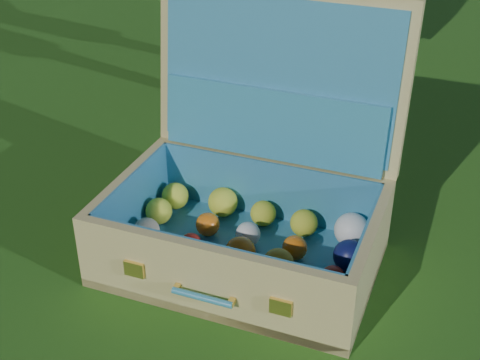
{
  "coord_description": "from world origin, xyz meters",
  "views": [
    {
      "loc": [
        0.09,
        -1.13,
        0.96
      ],
      "look_at": [
        0.14,
        0.18,
        0.18
      ],
      "focal_mm": 50.0,
      "sensor_mm": 36.0,
      "label": 1
    }
  ],
  "objects": [
    {
      "name": "ground",
      "position": [
        0.0,
        0.0,
        0.0
      ],
      "size": [
        60.0,
        60.0,
        0.0
      ],
      "primitive_type": "plane",
      "color": "#215114",
      "rests_on": "ground"
    },
    {
      "name": "suitcase",
      "position": [
        0.18,
        0.18,
        0.16
      ],
      "size": [
        0.75,
        0.69,
        0.58
      ],
      "rotation": [
        0.0,
        0.0,
        -0.42
      ],
      "color": "#D0BB70",
      "rests_on": "ground"
    }
  ]
}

